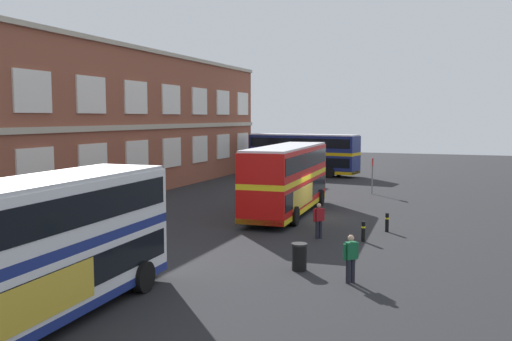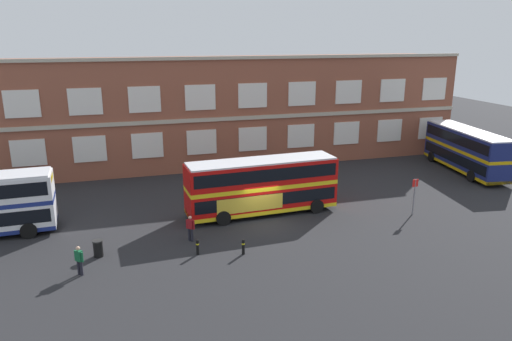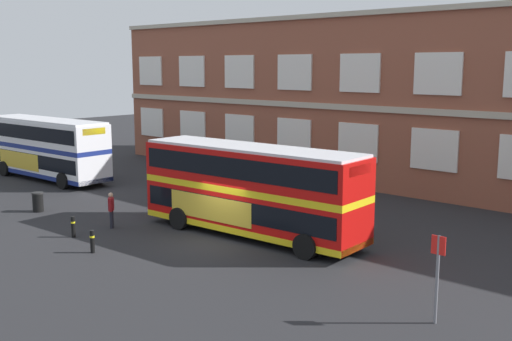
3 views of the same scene
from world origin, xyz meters
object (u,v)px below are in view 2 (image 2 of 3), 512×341
at_px(second_passenger, 79,259).
at_px(bus_stand_flag, 414,193).
at_px(station_litter_bin, 98,248).
at_px(safety_bollard_west, 243,247).
at_px(waiting_passenger, 190,227).
at_px(double_decker_middle, 262,185).
at_px(double_decker_far, 466,150).
at_px(safety_bollard_east, 198,247).

height_order(second_passenger, bus_stand_flag, bus_stand_flag).
bearing_deg(second_passenger, bus_stand_flag, 7.14).
xyz_separation_m(station_litter_bin, safety_bollard_west, (8.34, -2.15, -0.03)).
relative_size(waiting_passenger, station_litter_bin, 1.65).
distance_m(double_decker_middle, double_decker_far, 22.61).
distance_m(double_decker_middle, safety_bollard_west, 7.16).
bearing_deg(double_decker_far, second_passenger, -161.47).
bearing_deg(bus_stand_flag, second_passenger, -172.86).
bearing_deg(bus_stand_flag, waiting_passenger, -179.77).
bearing_deg(safety_bollard_east, double_decker_far, 21.31).
bearing_deg(station_litter_bin, bus_stand_flag, 1.95).
distance_m(waiting_passenger, bus_stand_flag, 16.36).
relative_size(station_litter_bin, safety_bollard_east, 1.08).
height_order(double_decker_far, safety_bollard_west, double_decker_far).
xyz_separation_m(double_decker_middle, second_passenger, (-12.33, -6.22, -1.22)).
xyz_separation_m(bus_stand_flag, safety_bollard_east, (-16.26, -2.16, -1.14)).
relative_size(second_passenger, bus_stand_flag, 0.63).
xyz_separation_m(double_decker_middle, waiting_passenger, (-5.80, -3.42, -1.22)).
xyz_separation_m(bus_stand_flag, safety_bollard_west, (-13.62, -2.90, -1.14)).
relative_size(double_decker_middle, safety_bollard_west, 11.71).
height_order(double_decker_middle, station_litter_bin, double_decker_middle).
bearing_deg(safety_bollard_east, safety_bollard_west, -15.51).
bearing_deg(double_decker_far, waiting_passenger, -162.61).
relative_size(double_decker_far, waiting_passenger, 6.62).
height_order(waiting_passenger, second_passenger, same).
xyz_separation_m(double_decker_middle, bus_stand_flag, (10.54, -3.35, -0.51)).
bearing_deg(double_decker_far, safety_bollard_east, -158.69).
bearing_deg(station_litter_bin, safety_bollard_west, -14.43).
height_order(second_passenger, station_litter_bin, second_passenger).
height_order(waiting_passenger, safety_bollard_west, waiting_passenger).
height_order(double_decker_middle, safety_bollard_west, double_decker_middle).
bearing_deg(waiting_passenger, safety_bollard_east, -87.73).
xyz_separation_m(second_passenger, safety_bollard_east, (6.61, 0.70, -0.44)).
xyz_separation_m(waiting_passenger, station_litter_bin, (-5.62, -0.69, -0.41)).
bearing_deg(second_passenger, double_decker_far, 18.53).
xyz_separation_m(double_decker_middle, station_litter_bin, (-11.42, -4.10, -1.63)).
bearing_deg(double_decker_far, safety_bollard_west, -155.28).
relative_size(second_passenger, safety_bollard_west, 1.79).
bearing_deg(safety_bollard_west, safety_bollard_east, 164.49).
bearing_deg(double_decker_middle, second_passenger, -153.24).
height_order(bus_stand_flag, station_litter_bin, bus_stand_flag).
distance_m(bus_stand_flag, safety_bollard_west, 13.97).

